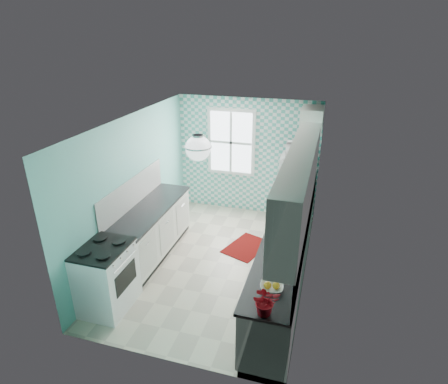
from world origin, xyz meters
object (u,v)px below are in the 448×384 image
(stove, at_px, (106,276))
(fruit_bowl, at_px, (272,287))
(fridge, at_px, (295,191))
(microwave, at_px, (299,149))
(potted_plant, at_px, (266,301))
(ceiling_light, at_px, (198,148))
(sink, at_px, (295,207))

(stove, distance_m, fruit_bowl, 2.45)
(fridge, relative_size, fruit_bowl, 5.45)
(fridge, distance_m, stove, 4.01)
(fruit_bowl, bearing_deg, microwave, 91.50)
(stove, relative_size, potted_plant, 2.94)
(ceiling_light, distance_m, microwave, 2.89)
(fridge, bearing_deg, stove, -125.78)
(fruit_bowl, height_order, microwave, microwave)
(fridge, bearing_deg, sink, -85.66)
(ceiling_light, xyz_separation_m, sink, (1.20, 1.49, -1.39))
(potted_plant, bearing_deg, stove, 166.18)
(ceiling_light, height_order, sink, ceiling_light)
(potted_plant, height_order, microwave, microwave)
(sink, relative_size, fruit_bowl, 1.93)
(fridge, distance_m, fruit_bowl, 3.45)
(ceiling_light, relative_size, microwave, 0.72)
(stove, distance_m, sink, 3.28)
(stove, distance_m, potted_plant, 2.54)
(fridge, height_order, fruit_bowl, fridge)
(stove, relative_size, microwave, 2.02)
(ceiling_light, bearing_deg, stove, -149.61)
(ceiling_light, distance_m, stove, 2.28)
(sink, bearing_deg, ceiling_light, -131.65)
(ceiling_light, height_order, stove, ceiling_light)
(ceiling_light, relative_size, fruit_bowl, 1.27)
(potted_plant, xyz_separation_m, microwave, (-0.09, 3.87, 0.53))
(fridge, height_order, microwave, microwave)
(fridge, distance_m, potted_plant, 3.88)
(stove, height_order, microwave, microwave)
(ceiling_light, height_order, fridge, ceiling_light)
(ceiling_light, xyz_separation_m, fridge, (1.11, 2.57, -1.57))
(fruit_bowl, bearing_deg, fridge, 91.50)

